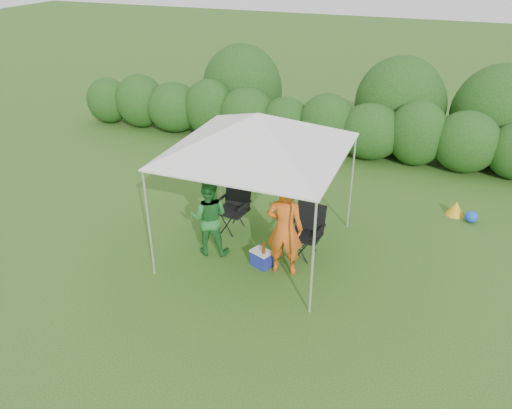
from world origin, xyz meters
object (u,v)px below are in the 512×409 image
(canopy, at_px, (258,133))
(cooler, at_px, (261,258))
(woman, at_px, (209,217))
(man, at_px, (285,229))
(chair_right, at_px, (308,227))
(chair_left, at_px, (235,203))

(canopy, xyz_separation_m, cooler, (0.28, -0.54, -2.30))
(canopy, distance_m, cooler, 2.38)
(woman, distance_m, cooler, 1.28)
(man, distance_m, cooler, 0.88)
(canopy, relative_size, chair_right, 3.00)
(chair_left, distance_m, woman, 1.05)
(canopy, bearing_deg, cooler, -62.99)
(cooler, bearing_deg, man, 20.94)
(chair_right, distance_m, cooler, 1.09)
(chair_right, relative_size, chair_left, 0.98)
(canopy, relative_size, chair_left, 2.94)
(woman, height_order, cooler, woman)
(woman, bearing_deg, chair_right, -174.47)
(canopy, xyz_separation_m, chair_right, (0.96, 0.19, -1.88))
(chair_left, relative_size, woman, 0.67)
(chair_left, distance_m, cooler, 1.58)
(woman, relative_size, cooler, 3.37)
(chair_left, relative_size, cooler, 2.26)
(man, relative_size, cooler, 3.96)
(cooler, bearing_deg, chair_left, 154.96)
(chair_right, bearing_deg, chair_left, 171.39)
(canopy, height_order, cooler, canopy)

